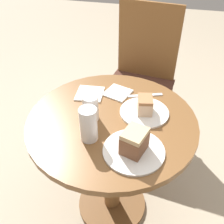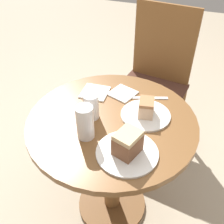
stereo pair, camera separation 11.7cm
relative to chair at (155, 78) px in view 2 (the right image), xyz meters
name	(u,v)px [view 2 (the right image)]	position (x,y,z in m)	size (l,w,h in m)	color
ground_plane	(112,204)	(-0.04, -0.75, -0.50)	(8.00, 8.00, 0.00)	tan
table	(112,146)	(-0.04, -0.75, 0.02)	(0.78, 0.78, 0.70)	brown
chair	(155,78)	(0.00, 0.00, 0.00)	(0.51, 0.47, 0.98)	brown
plate_near	(146,115)	(0.10, -0.68, 0.21)	(0.23, 0.23, 0.01)	silver
plate_far	(127,153)	(0.09, -0.93, 0.21)	(0.25, 0.25, 0.01)	silver
cake_slice_near	(146,107)	(0.10, -0.68, 0.25)	(0.08, 0.10, 0.08)	beige
cake_slice_far	(128,143)	(0.09, -0.93, 0.26)	(0.11, 0.12, 0.10)	brown
glass_lemonade	(85,123)	(-0.11, -0.90, 0.27)	(0.07, 0.07, 0.15)	beige
glass_water	(91,108)	(-0.14, -0.77, 0.26)	(0.07, 0.07, 0.12)	silver
napkin_stack	(95,92)	(-0.20, -0.59, 0.21)	(0.15, 0.15, 0.01)	white
fork	(150,98)	(0.08, -0.53, 0.20)	(0.18, 0.08, 0.00)	silver
napkin_side	(123,93)	(-0.06, -0.55, 0.21)	(0.15, 0.15, 0.01)	white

